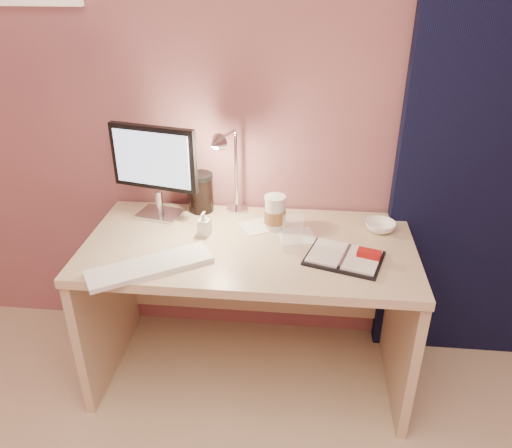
# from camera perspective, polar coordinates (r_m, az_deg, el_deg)

# --- Properties ---
(room) EXTENTS (3.50, 3.50, 3.50)m
(room) POSITION_cam_1_polar(r_m,az_deg,el_deg) (2.35, 24.16, 9.24)
(room) COLOR #C6B28E
(room) RESTS_ON ground
(desk) EXTENTS (1.40, 0.70, 0.73)m
(desk) POSITION_cam_1_polar(r_m,az_deg,el_deg) (2.30, -0.55, -6.14)
(desk) COLOR tan
(desk) RESTS_ON ground
(monitor) EXTENTS (0.40, 0.19, 0.44)m
(monitor) POSITION_cam_1_polar(r_m,az_deg,el_deg) (2.29, -11.43, 6.80)
(monitor) COLOR silver
(monitor) RESTS_ON desk
(keyboard) EXTENTS (0.49, 0.39, 0.02)m
(keyboard) POSITION_cam_1_polar(r_m,az_deg,el_deg) (1.99, -12.05, -4.75)
(keyboard) COLOR silver
(keyboard) RESTS_ON desk
(planner) EXTENTS (0.35, 0.30, 0.05)m
(planner) POSITION_cam_1_polar(r_m,az_deg,el_deg) (2.03, 10.28, -3.74)
(planner) COLOR black
(planner) RESTS_ON desk
(paper_a) EXTENTS (0.18, 0.18, 0.00)m
(paper_a) POSITION_cam_1_polar(r_m,az_deg,el_deg) (2.18, 4.61, -1.40)
(paper_a) COLOR silver
(paper_a) RESTS_ON desk
(paper_c) EXTENTS (0.19, 0.19, 0.00)m
(paper_c) POSITION_cam_1_polar(r_m,az_deg,el_deg) (2.25, 0.17, -0.27)
(paper_c) COLOR silver
(paper_c) RESTS_ON desk
(coffee_cup) EXTENTS (0.10, 0.10, 0.16)m
(coffee_cup) POSITION_cam_1_polar(r_m,az_deg,el_deg) (2.21, 2.18, 1.22)
(coffee_cup) COLOR silver
(coffee_cup) RESTS_ON desk
(clear_cup) EXTENTS (0.09, 0.09, 0.15)m
(clear_cup) POSITION_cam_1_polar(r_m,az_deg,el_deg) (2.04, 4.21, -1.10)
(clear_cup) COLOR white
(clear_cup) RESTS_ON desk
(bowl) EXTENTS (0.17, 0.17, 0.04)m
(bowl) POSITION_cam_1_polar(r_m,az_deg,el_deg) (2.27, 13.99, -0.26)
(bowl) COLOR white
(bowl) RESTS_ON desk
(lotion_bottle) EXTENTS (0.06, 0.06, 0.11)m
(lotion_bottle) POSITION_cam_1_polar(r_m,az_deg,el_deg) (2.17, -5.94, 0.06)
(lotion_bottle) COLOR silver
(lotion_bottle) RESTS_ON desk
(dark_jar) EXTENTS (0.12, 0.12, 0.17)m
(dark_jar) POSITION_cam_1_polar(r_m,az_deg,el_deg) (2.38, -6.33, 3.39)
(dark_jar) COLOR black
(dark_jar) RESTS_ON desk
(desk_lamp) EXTENTS (0.16, 0.26, 0.43)m
(desk_lamp) POSITION_cam_1_polar(r_m,az_deg,el_deg) (2.19, -1.69, 6.56)
(desk_lamp) COLOR silver
(desk_lamp) RESTS_ON desk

